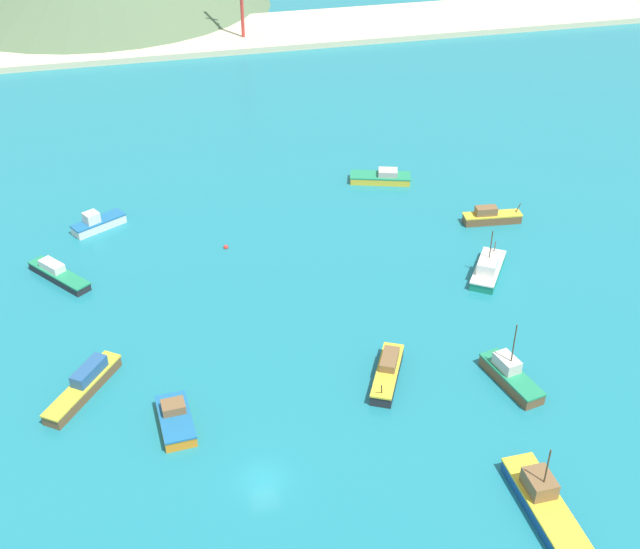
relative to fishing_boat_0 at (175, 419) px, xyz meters
The scene contains 13 objects.
ground 22.45m from the fishing_boat_0, 72.56° to the left, with size 260.00×280.00×0.50m.
fishing_boat_0 is the anchor object (origin of this frame).
fishing_boat_2 10.65m from the fishing_boat_0, 140.33° to the left, with size 7.76×9.63×2.53m.
fishing_boat_3 33.65m from the fishing_boat_0, 31.07° to the right, with size 3.08×10.79×6.44m.
fishing_boat_4 42.06m from the fishing_boat_0, 23.38° to the left, with size 7.06×8.53×6.25m.
fishing_boat_5 30.24m from the fishing_boat_0, 111.60° to the left, with size 7.38×8.77×1.99m.
fishing_boat_6 52.55m from the fishing_boat_0, 32.82° to the left, with size 7.86×2.73×2.57m.
fishing_boat_8 33.03m from the fishing_boat_0, ahead, with size 3.88×8.26×7.06m.
fishing_boat_9 54.71m from the fishing_boat_0, 52.08° to the left, with size 9.10×5.32×1.94m.
fishing_boat_10 39.69m from the fishing_boat_0, 99.17° to the left, with size 7.29×5.39×2.63m.
fishing_boat_11 21.37m from the fishing_boat_0, ahead, with size 5.74×8.58×2.71m.
buoy_0 31.79m from the fishing_boat_0, 73.23° to the left, with size 0.63×0.63×0.63m.
beach_strip 114.96m from the fishing_boat_0, 86.65° to the left, with size 247.00×23.67×1.20m, color beige.
Camera 1 is at (-7.15, -49.77, 54.64)m, focal length 46.38 mm.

